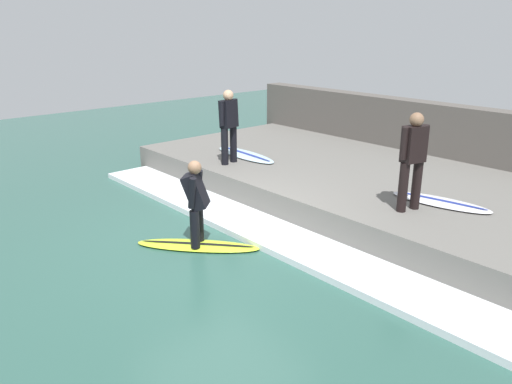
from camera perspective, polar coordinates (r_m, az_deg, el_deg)
name	(u,v)px	position (r m, az deg, el deg)	size (l,w,h in m)	color
ground_plane	(220,244)	(8.04, -4.08, -5.90)	(28.00, 28.00, 0.00)	#2D564C
concrete_ledge	(356,184)	(10.28, 11.34, 0.95)	(4.40, 9.56, 0.54)	#66635E
back_wall	(424,139)	(12.13, 18.60, 5.81)	(0.50, 10.04, 1.68)	#544F49
wave_foam_crest	(257,228)	(8.47, 0.11, -4.12)	(0.97, 9.08, 0.10)	silver
surfboard_riding	(198,245)	(7.93, -6.67, -6.09)	(1.62, 1.77, 0.07)	#BFE02D
surfer_riding	(196,199)	(7.64, -6.89, -0.78)	(0.51, 0.52, 1.35)	black
surfer_waiting_near	(229,123)	(10.38, -3.14, 7.91)	(0.51, 0.30, 1.53)	black
surfboard_waiting_near	(245,155)	(11.12, -1.23, 4.29)	(0.65, 1.89, 0.07)	silver
surfer_waiting_far	(413,157)	(8.00, 17.49, 3.89)	(0.51, 0.30, 1.54)	black
surfboard_waiting_far	(441,202)	(8.68, 20.35, -1.08)	(0.78, 1.68, 0.07)	silver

